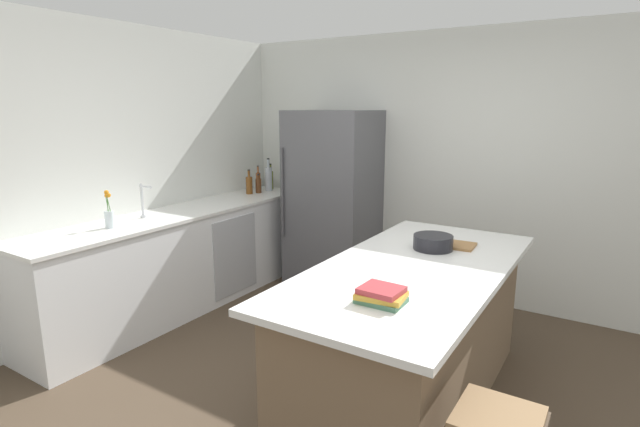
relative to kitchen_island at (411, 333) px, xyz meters
name	(u,v)px	position (x,y,z in m)	size (l,w,h in m)	color
ground_plane	(344,404)	(-0.32, -0.29, -0.47)	(7.20, 7.20, 0.00)	#4C3D2D
wall_rear	(460,168)	(-0.32, 1.96, 0.83)	(6.00, 0.10, 2.60)	silver
wall_left	(97,177)	(-2.77, -0.29, 0.83)	(0.10, 6.00, 2.60)	silver
counter_run_left	(184,259)	(-2.41, 0.29, 0.00)	(0.65, 3.07, 0.94)	white
kitchen_island	(411,333)	(0.00, 0.00, 0.00)	(1.04, 2.23, 0.92)	#7A6047
refrigerator	(333,200)	(-1.53, 1.57, 0.46)	(0.86, 0.72, 1.85)	#56565B
sink_faucet	(143,200)	(-2.46, -0.07, 0.63)	(0.15, 0.05, 0.30)	silver
flower_vase	(109,215)	(-2.40, -0.45, 0.57)	(0.07, 0.07, 0.31)	silver
olive_oil_bottle	(271,179)	(-2.47, 1.72, 0.59)	(0.06, 0.06, 0.30)	olive
soda_bottle	(269,178)	(-2.41, 1.62, 0.62)	(0.08, 0.08, 0.37)	silver
vinegar_bottle	(258,181)	(-2.49, 1.52, 0.58)	(0.05, 0.05, 0.29)	#994C23
syrup_bottle	(258,185)	(-2.41, 1.43, 0.56)	(0.07, 0.07, 0.21)	#5B3319
whiskey_bottle	(249,185)	(-2.46, 1.33, 0.57)	(0.07, 0.07, 0.27)	brown
cookbook_stack	(381,295)	(0.08, -0.64, 0.50)	(0.26, 0.20, 0.08)	#4C7F60
mixing_bowl	(433,242)	(-0.02, 0.41, 0.50)	(0.27, 0.27, 0.10)	black
cutting_board	(450,244)	(0.05, 0.57, 0.46)	(0.35, 0.23, 0.02)	#9E7042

